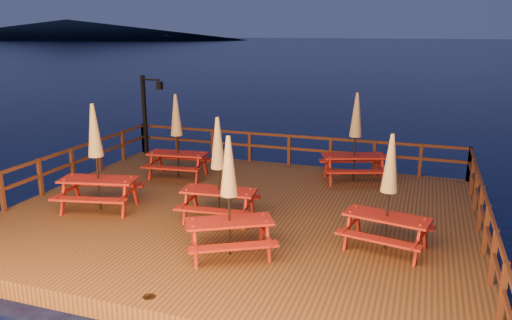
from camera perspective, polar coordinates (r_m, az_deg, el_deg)
The scene contains 12 objects.
ground at distance 13.40m, azimuth -1.82°, elevation -7.45°, with size 500.00×500.00×0.00m, color black.
deck at distance 13.33m, azimuth -1.83°, elevation -6.65°, with size 12.00×10.00×0.40m, color #473016.
deck_piles at distance 13.52m, azimuth -1.81°, elevation -8.62°, with size 11.44×9.44×1.40m.
railing at distance 14.61m, azimuth 0.62°, elevation -0.71°, with size 11.80×9.75×1.10m.
lamp_post at distance 19.11m, azimuth -12.25°, elevation 5.83°, with size 0.85×0.18×3.00m.
headland_left at distance 260.14m, azimuth -20.78°, elevation 13.80°, with size 180.00×84.00×9.00m, color black.
picnic_table_0 at distance 16.04m, azimuth -9.03°, elevation 2.86°, with size 2.04×1.74×2.70m.
picnic_table_1 at distance 15.74m, azimuth 11.29°, elevation 2.71°, with size 2.39×2.19×2.79m.
picnic_table_2 at distance 10.97m, azimuth 14.94°, elevation -3.43°, with size 2.06×1.81×2.58m.
picnic_table_3 at distance 10.34m, azimuth -3.09°, elevation -3.98°, with size 2.31×2.19×2.59m.
picnic_table_4 at distance 13.59m, azimuth -17.79°, elevation 0.47°, with size 2.28×2.01×2.84m.
picnic_table_5 at distance 12.29m, azimuth -4.33°, elevation -0.88°, with size 1.97×1.68×2.62m.
Camera 1 is at (4.45, -11.57, 5.08)m, focal length 35.00 mm.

